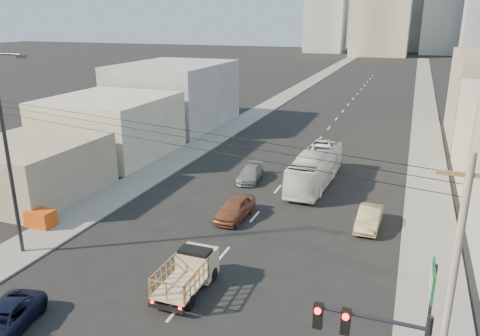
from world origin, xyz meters
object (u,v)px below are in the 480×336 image
Objects in this scene: sedan_brown at (235,208)px; sedan_tan at (369,218)px; navy_pickup at (3,321)px; city_bus at (315,168)px; streetlamp_left at (8,151)px; sedan_grey at (250,174)px; green_sign at (431,294)px; flatbed_pickup at (188,270)px; utility_pole at (450,298)px; crate_stack at (41,218)px.

sedan_brown reaches higher than sedan_tan.
sedan_brown is (5.28, 15.50, 0.13)m from navy_pickup.
streetlamp_left is (-14.02, -18.24, 4.96)m from city_bus.
sedan_grey is 20.15m from streetlamp_left.
navy_pickup is at bearing -105.87° from sedan_brown.
green_sign is at bearing -6.32° from streetlamp_left.
green_sign is at bearing -0.49° from navy_pickup.
utility_pole is at bearing -22.71° from flatbed_pickup.
crate_stack is (-20.83, -7.75, 0.01)m from sedan_tan.
sedan_tan is 0.35× the size of streetlamp_left.
green_sign reaches higher than sedan_grey.
utility_pole reaches higher than crate_stack.
city_bus reaches higher than sedan_grey.
flatbed_pickup is at bearing 32.05° from navy_pickup.
sedan_grey is 0.42× the size of utility_pole.
utility_pole is 5.56× the size of crate_stack.
green_sign reaches higher than navy_pickup.
navy_pickup is at bearing -108.14° from city_bus.
navy_pickup is 0.38× the size of streetlamp_left.
city_bus is at bearing 127.54° from sedan_tan.
utility_pole is at bearing -18.59° from crate_stack.
flatbed_pickup reaches higher than sedan_brown.
city_bus is 22.55m from green_sign.
green_sign is 2.78× the size of crate_stack.
city_bus is (9.16, 24.45, 0.85)m from navy_pickup.
flatbed_pickup reaches higher than sedan_grey.
streetlamp_left is at bearing 167.68° from utility_pole.
sedan_brown is (-0.99, 9.37, -0.34)m from flatbed_pickup.
crate_stack is at bearing -133.76° from city_bus.
sedan_brown is 19.66m from utility_pole.
sedan_brown is 13.22m from crate_stack.
streetlamp_left is at bearing -134.56° from sedan_brown.
streetlamp_left is at bearing -148.32° from sedan_tan.
city_bus is 2.55× the size of sedan_tan.
flatbed_pickup is at bearing 157.29° from utility_pole.
sedan_tan is at bearing 29.76° from streetlamp_left.
sedan_brown is 2.46× the size of crate_stack.
flatbed_pickup is 0.98× the size of navy_pickup.
sedan_tan is 22.88m from streetlamp_left.
green_sign reaches higher than sedan_tan.
crate_stack is (-1.61, 3.24, -5.75)m from streetlamp_left.
city_bus reaches higher than sedan_tan.
flatbed_pickup is at bearing -86.62° from sedan_grey.
flatbed_pickup is at bearing -96.57° from city_bus.
flatbed_pickup reaches higher than sedan_tan.
utility_pole is 26.24m from crate_stack.
sedan_brown reaches higher than sedan_grey.
sedan_brown reaches higher than crate_stack.
utility_pole is (0.34, -2.50, 1.44)m from green_sign.
sedan_brown is at bearing 42.51° from streetlamp_left.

